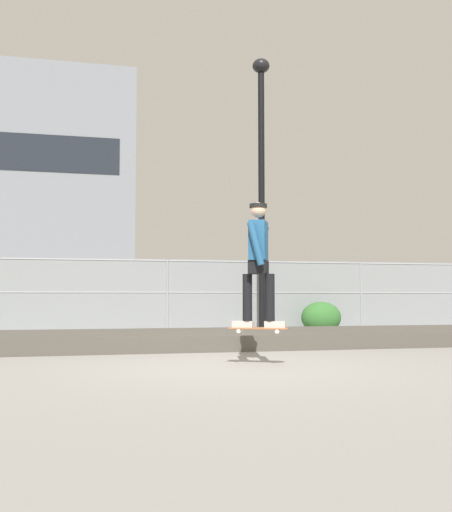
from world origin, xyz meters
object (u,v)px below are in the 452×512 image
(skateboard, at_px, (259,329))
(skater, at_px, (258,256))
(street_lamp, at_px, (261,161))
(parked_car_near, at_px, (12,299))
(shrub_center, at_px, (321,317))

(skateboard, distance_m, skater, 0.98)
(street_lamp, distance_m, parked_car_near, 8.15)
(street_lamp, xyz_separation_m, parked_car_near, (-6.36, 3.71, -3.50))
(skater, relative_size, street_lamp, 0.24)
(skateboard, xyz_separation_m, street_lamp, (1.94, 6.44, 3.85))
(street_lamp, bearing_deg, parked_car_near, 149.72)
(skater, xyz_separation_m, shrub_center, (3.43, 6.25, -1.07))
(shrub_center, bearing_deg, street_lamp, 172.74)
(street_lamp, bearing_deg, skater, -106.73)
(skateboard, height_order, street_lamp, street_lamp)
(street_lamp, bearing_deg, skateboard, -106.73)
(skateboard, bearing_deg, skater, 165.96)
(street_lamp, relative_size, parked_car_near, 1.59)
(shrub_center, bearing_deg, skater, -118.72)
(street_lamp, relative_size, shrub_center, 6.86)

